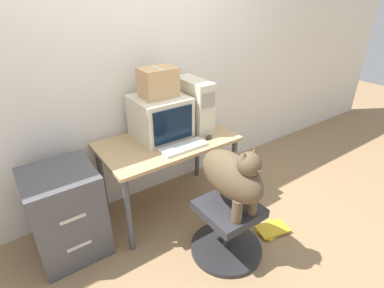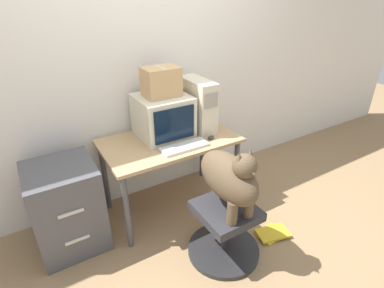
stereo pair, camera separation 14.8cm
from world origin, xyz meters
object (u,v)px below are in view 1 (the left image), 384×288
cardboard_box (158,82)px  pc_tower (194,105)px  dog (233,176)px  office_chair (227,229)px  book_stack_floor (271,229)px  crt_monitor (160,117)px  filing_cabinet (66,213)px  keyboard (184,147)px

cardboard_box → pc_tower: bearing=-6.0°
pc_tower → dog: bearing=-106.9°
office_chair → cardboard_box: bearing=95.4°
dog → cardboard_box: (-0.08, 0.88, 0.48)m
pc_tower → book_stack_floor: size_ratio=1.53×
crt_monitor → office_chair: crt_monitor is taller
crt_monitor → filing_cabinet: (-0.94, -0.11, -0.55)m
book_stack_floor → cardboard_box: bearing=120.5°
crt_monitor → cardboard_box: cardboard_box is taller
pc_tower → cardboard_box: size_ratio=1.60×
dog → book_stack_floor: 0.87m
filing_cabinet → book_stack_floor: bearing=-28.9°
crt_monitor → book_stack_floor: 1.41m
dog → cardboard_box: 1.01m
crt_monitor → filing_cabinet: 1.10m
dog → pc_tower: bearing=73.1°
dog → book_stack_floor: size_ratio=1.88×
crt_monitor → filing_cabinet: crt_monitor is taller
filing_cabinet → office_chair: bearing=-36.2°
keyboard → crt_monitor: bearing=95.8°
cardboard_box → book_stack_floor: bearing=-59.5°
pc_tower → filing_cabinet: 1.42m
office_chair → crt_monitor: bearing=95.5°
book_stack_floor → pc_tower: bearing=103.2°
crt_monitor → dog: 0.90m
office_chair → filing_cabinet: filing_cabinet is taller
filing_cabinet → cardboard_box: cardboard_box is taller
dog → book_stack_floor: dog is taller
pc_tower → book_stack_floor: pc_tower is taller
crt_monitor → keyboard: bearing=-84.2°
pc_tower → office_chair: size_ratio=0.81×
office_chair → dog: dog is taller
filing_cabinet → crt_monitor: bearing=6.6°
keyboard → book_stack_floor: bearing=-49.8°
pc_tower → filing_cabinet: pc_tower is taller
dog → filing_cabinet: (-1.02, 0.77, -0.38)m
pc_tower → dog: 0.92m
dog → office_chair: bearing=90.0°
dog → book_stack_floor: (0.47, -0.05, -0.73)m
pc_tower → keyboard: size_ratio=1.15×
crt_monitor → book_stack_floor: crt_monitor is taller
pc_tower → office_chair: 1.15m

